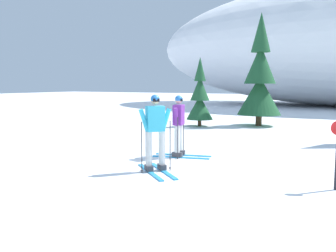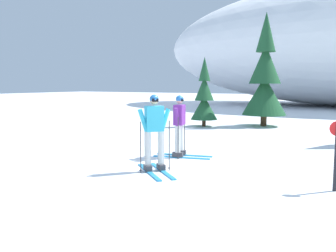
% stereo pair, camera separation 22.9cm
% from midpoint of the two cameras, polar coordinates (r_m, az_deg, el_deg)
% --- Properties ---
extents(ground_plane, '(120.00, 120.00, 0.00)m').
position_cam_midpoint_polar(ground_plane, '(8.55, 4.45, -6.99)').
color(ground_plane, white).
extents(skier_cyan_jacket, '(1.52, 1.40, 1.76)m').
position_cam_midpoint_polar(skier_cyan_jacket, '(8.34, -2.77, -0.88)').
color(skier_cyan_jacket, '#2893CC').
rests_on(skier_cyan_jacket, ground).
extents(skier_purple_jacket, '(1.64, 0.82, 1.69)m').
position_cam_midpoint_polar(skier_purple_jacket, '(10.02, 1.05, 0.21)').
color(skier_purple_jacket, '#2893CC').
rests_on(skier_purple_jacket, ground).
extents(pine_tree_far_left, '(1.25, 1.25, 3.23)m').
position_cam_midpoint_polar(pine_tree_far_left, '(17.25, 4.59, 4.44)').
color(pine_tree_far_left, '#47301E').
rests_on(pine_tree_far_left, ground).
extents(pine_tree_center_left, '(2.04, 2.04, 5.29)m').
position_cam_midpoint_polar(pine_tree_center_left, '(17.85, 13.74, 7.11)').
color(pine_tree_center_left, '#47301E').
rests_on(pine_tree_center_left, ground).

